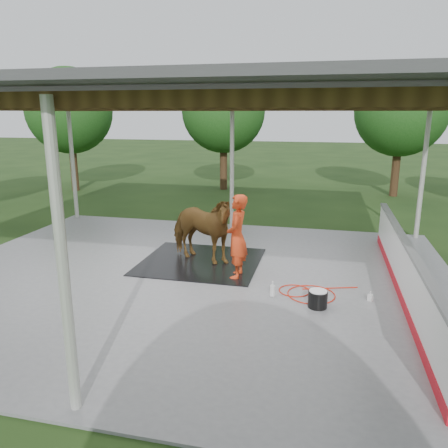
% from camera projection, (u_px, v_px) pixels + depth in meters
% --- Properties ---
extents(ground, '(100.00, 100.00, 0.00)m').
position_uv_depth(ground, '(188.00, 279.00, 10.03)').
color(ground, '#1E3814').
extents(concrete_slab, '(12.00, 10.00, 0.05)m').
position_uv_depth(concrete_slab, '(188.00, 278.00, 10.03)').
color(concrete_slab, slate).
rests_on(concrete_slab, ground).
extents(pavilion_structure, '(12.60, 10.60, 4.05)m').
position_uv_depth(pavilion_structure, '(185.00, 100.00, 9.05)').
color(pavilion_structure, beige).
rests_on(pavilion_structure, ground).
extents(dasher_board, '(0.16, 8.00, 1.15)m').
position_uv_depth(dasher_board, '(404.00, 271.00, 8.87)').
color(dasher_board, red).
rests_on(dasher_board, concrete_slab).
extents(tree_belt, '(28.00, 28.00, 5.80)m').
position_uv_depth(tree_belt, '(210.00, 109.00, 9.88)').
color(tree_belt, '#382314').
rests_on(tree_belt, ground).
extents(rubber_mat, '(2.92, 2.74, 0.02)m').
position_uv_depth(rubber_mat, '(201.00, 261.00, 11.03)').
color(rubber_mat, black).
rests_on(rubber_mat, concrete_slab).
extents(horse, '(2.20, 1.56, 1.69)m').
position_uv_depth(horse, '(200.00, 229.00, 10.82)').
color(horse, brown).
rests_on(horse, rubber_mat).
extents(handler, '(0.48, 0.72, 1.92)m').
position_uv_depth(handler, '(237.00, 237.00, 9.79)').
color(handler, red).
rests_on(handler, concrete_slab).
extents(wash_bucket, '(0.37, 0.37, 0.34)m').
position_uv_depth(wash_bucket, '(318.00, 299.00, 8.42)').
color(wash_bucket, black).
rests_on(wash_bucket, concrete_slab).
extents(soap_bottle_a, '(0.15, 0.15, 0.33)m').
position_uv_depth(soap_bottle_a, '(273.00, 289.00, 8.92)').
color(soap_bottle_a, silver).
rests_on(soap_bottle_a, concrete_slab).
extents(soap_bottle_b, '(0.12, 0.12, 0.20)m').
position_uv_depth(soap_bottle_b, '(370.00, 296.00, 8.72)').
color(soap_bottle_b, '#338CD8').
rests_on(soap_bottle_b, concrete_slab).
extents(hose_coil, '(1.65, 1.12, 0.02)m').
position_uv_depth(hose_coil, '(306.00, 293.00, 9.09)').
color(hose_coil, red).
rests_on(hose_coil, concrete_slab).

